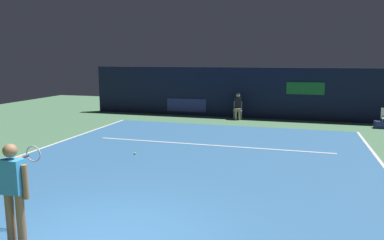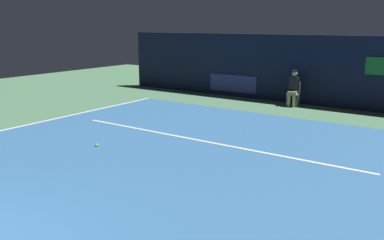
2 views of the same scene
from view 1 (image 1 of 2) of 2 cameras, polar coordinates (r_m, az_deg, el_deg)
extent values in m
plane|color=#4C7A56|center=(11.03, 0.01, -6.50)|extent=(32.63, 32.63, 0.00)
cube|color=#336699|center=(11.03, 0.01, -6.47)|extent=(10.90, 12.35, 0.01)
cube|color=white|center=(13.52, -22.58, -4.17)|extent=(0.10, 12.35, 0.01)
cube|color=white|center=(13.05, 2.68, -3.91)|extent=(8.50, 0.10, 0.01)
cube|color=#141933|center=(19.30, 7.40, 4.27)|extent=(16.30, 0.30, 2.60)
cube|color=navy|center=(19.87, -0.87, 2.32)|extent=(2.20, 0.04, 0.70)
cube|color=#1E6B2D|center=(18.89, 17.19, 4.72)|extent=(1.80, 0.04, 0.60)
cylinder|color=#8C6647|center=(6.73, -25.01, -14.01)|extent=(0.14, 0.14, 0.92)
cylinder|color=#8C6647|center=(6.85, -26.36, -13.69)|extent=(0.14, 0.14, 0.92)
cube|color=#338CD1|center=(6.54, -26.16, -7.86)|extent=(0.37, 0.24, 0.56)
sphere|color=#8C6647|center=(6.44, -26.43, -4.29)|extent=(0.22, 0.22, 0.22)
cylinder|color=#8C6647|center=(6.79, -26.37, -5.95)|extent=(0.11, 0.50, 0.09)
cylinder|color=#8C6647|center=(6.45, -24.48, -8.74)|extent=(0.09, 0.09, 0.56)
cylinder|color=black|center=(7.01, -24.79, -5.37)|extent=(0.04, 0.30, 0.03)
torus|color=#B2B2B7|center=(7.23, -23.41, -4.85)|extent=(0.30, 0.04, 0.30)
cube|color=white|center=(18.70, 7.12, 1.51)|extent=(0.49, 0.46, 0.04)
cube|color=white|center=(18.87, 7.15, 2.29)|extent=(0.42, 0.09, 0.42)
cylinder|color=#B2B2B7|center=(18.57, 6.52, 0.75)|extent=(0.03, 0.03, 0.46)
cylinder|color=#B2B2B7|center=(18.57, 7.68, 0.72)|extent=(0.03, 0.03, 0.46)
cylinder|color=#B2B2B7|center=(18.91, 6.55, 0.91)|extent=(0.03, 0.03, 0.46)
cylinder|color=#B2B2B7|center=(18.90, 7.69, 0.88)|extent=(0.03, 0.03, 0.46)
cube|color=tan|center=(18.62, 7.12, 1.60)|extent=(0.37, 0.44, 0.14)
cylinder|color=tan|center=(18.48, 6.82, 0.70)|extent=(0.11, 0.11, 0.46)
cylinder|color=tan|center=(18.48, 7.37, 0.69)|extent=(0.11, 0.11, 0.46)
cube|color=black|center=(18.70, 7.15, 2.65)|extent=(0.37, 0.27, 0.52)
sphere|color=#DBAD89|center=(18.66, 7.17, 3.81)|extent=(0.20, 0.20, 0.20)
cylinder|color=#141933|center=(18.65, 7.18, 4.09)|extent=(0.19, 0.19, 0.04)
cylinder|color=#B2B2B7|center=(18.12, 27.49, -0.52)|extent=(0.03, 0.03, 0.44)
cylinder|color=#B2B2B7|center=(18.45, 27.26, -0.34)|extent=(0.03, 0.03, 0.44)
sphere|color=#CCE033|center=(11.93, -8.87, -5.15)|extent=(0.07, 0.07, 0.07)
camera|label=2|loc=(4.54, 52.65, 5.30)|focal=38.67mm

